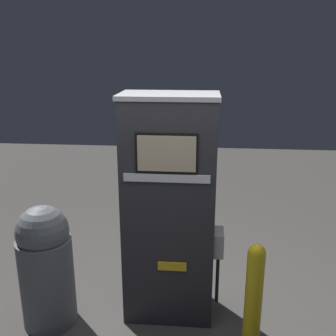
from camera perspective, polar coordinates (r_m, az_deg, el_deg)
The scene contains 4 objects.
ground_plane at distance 4.01m, azimuth -0.17°, elevation -21.91°, with size 14.00×14.00×0.00m, color #423F3D.
gas_pump at distance 3.66m, azimuth 0.21°, elevation -6.15°, with size 0.93×0.53×2.15m.
safety_bollard at distance 3.44m, azimuth 12.28°, elevation -18.19°, with size 0.14×0.14×1.05m.
trash_bin at distance 3.89m, azimuth -17.31°, elevation -13.34°, with size 0.50×0.50×1.18m.
Camera 1 is at (0.29, -3.10, 2.52)m, focal length 42.00 mm.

